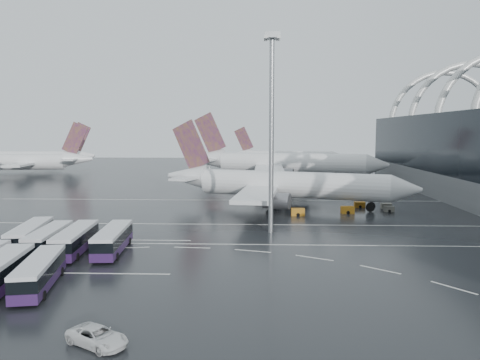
{
  "coord_description": "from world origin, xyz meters",
  "views": [
    {
      "loc": [
        -0.38,
        -66.05,
        15.81
      ],
      "look_at": [
        -3.52,
        17.67,
        7.0
      ],
      "focal_mm": 35.0,
      "sensor_mm": 36.0,
      "label": 1
    }
  ],
  "objects_px": {
    "gse_cart_belly_b": "(386,206)",
    "gse_cart_belly_d": "(389,209)",
    "bus_row_near_c": "(75,240)",
    "gse_cart_belly_a": "(348,210)",
    "gse_cart_belly_e": "(360,205)",
    "airliner_gate_c": "(286,157)",
    "jet_remote_mid": "(32,162)",
    "bus_row_near_b": "(49,239)",
    "bus_row_near_d": "(113,239)",
    "airliner_gate_b": "(282,164)",
    "bus_row_near_a": "(30,235)",
    "gse_cart_belly_c": "(298,212)",
    "jet_remote_far": "(41,158)",
    "bus_row_far_c": "(39,272)",
    "floodlight_mast": "(272,109)",
    "van_curve_a": "(97,337)",
    "airliner_main": "(280,185)"
  },
  "relations": [
    {
      "from": "gse_cart_belly_b",
      "to": "gse_cart_belly_d",
      "type": "bearing_deg",
      "value": -96.62
    },
    {
      "from": "bus_row_near_c",
      "to": "gse_cart_belly_d",
      "type": "distance_m",
      "value": 59.55
    },
    {
      "from": "gse_cart_belly_a",
      "to": "gse_cart_belly_e",
      "type": "bearing_deg",
      "value": 61.97
    },
    {
      "from": "bus_row_near_c",
      "to": "gse_cart_belly_e",
      "type": "xyz_separation_m",
      "value": [
        44.93,
        37.84,
        -1.13
      ]
    },
    {
      "from": "airliner_gate_c",
      "to": "jet_remote_mid",
      "type": "height_order",
      "value": "jet_remote_mid"
    },
    {
      "from": "bus_row_near_b",
      "to": "bus_row_near_c",
      "type": "xyz_separation_m",
      "value": [
        3.82,
        -0.64,
        0.09
      ]
    },
    {
      "from": "jet_remote_mid",
      "to": "bus_row_near_d",
      "type": "distance_m",
      "value": 119.4
    },
    {
      "from": "airliner_gate_b",
      "to": "gse_cart_belly_b",
      "type": "height_order",
      "value": "airliner_gate_b"
    },
    {
      "from": "bus_row_near_a",
      "to": "bus_row_near_c",
      "type": "height_order",
      "value": "bus_row_near_c"
    },
    {
      "from": "gse_cart_belly_c",
      "to": "gse_cart_belly_d",
      "type": "height_order",
      "value": "gse_cart_belly_c"
    },
    {
      "from": "jet_remote_far",
      "to": "gse_cart_belly_a",
      "type": "xyz_separation_m",
      "value": [
        103.48,
        -93.19,
        -4.32
      ]
    },
    {
      "from": "airliner_gate_c",
      "to": "gse_cart_belly_c",
      "type": "distance_m",
      "value": 116.98
    },
    {
      "from": "bus_row_far_c",
      "to": "gse_cart_belly_e",
      "type": "xyz_separation_m",
      "value": [
        43.22,
        51.56,
        -1.04
      ]
    },
    {
      "from": "bus_row_near_a",
      "to": "bus_row_near_b",
      "type": "bearing_deg",
      "value": -126.85
    },
    {
      "from": "bus_row_near_b",
      "to": "bus_row_near_c",
      "type": "height_order",
      "value": "bus_row_near_c"
    },
    {
      "from": "floodlight_mast",
      "to": "gse_cart_belly_b",
      "type": "relative_size",
      "value": 14.62
    },
    {
      "from": "bus_row_near_a",
      "to": "floodlight_mast",
      "type": "xyz_separation_m",
      "value": [
        33.02,
        10.86,
        17.45
      ]
    },
    {
      "from": "airliner_gate_c",
      "to": "bus_row_near_a",
      "type": "relative_size",
      "value": 3.87
    },
    {
      "from": "airliner_gate_b",
      "to": "gse_cart_belly_a",
      "type": "height_order",
      "value": "airliner_gate_b"
    },
    {
      "from": "bus_row_near_c",
      "to": "van_curve_a",
      "type": "relative_size",
      "value": 2.55
    },
    {
      "from": "van_curve_a",
      "to": "floodlight_mast",
      "type": "height_order",
      "value": "floodlight_mast"
    },
    {
      "from": "airliner_gate_b",
      "to": "bus_row_near_d",
      "type": "bearing_deg",
      "value": -93.9
    },
    {
      "from": "jet_remote_mid",
      "to": "jet_remote_far",
      "type": "xyz_separation_m",
      "value": [
        -6.31,
        20.7,
        0.07
      ]
    },
    {
      "from": "van_curve_a",
      "to": "gse_cart_belly_a",
      "type": "xyz_separation_m",
      "value": [
        29.13,
        56.79,
        -0.02
      ]
    },
    {
      "from": "gse_cart_belly_d",
      "to": "bus_row_far_c",
      "type": "bearing_deg",
      "value": -135.74
    },
    {
      "from": "airliner_main",
      "to": "van_curve_a",
      "type": "relative_size",
      "value": 10.46
    },
    {
      "from": "bus_row_near_c",
      "to": "gse_cart_belly_e",
      "type": "height_order",
      "value": "bus_row_near_c"
    },
    {
      "from": "bus_row_near_a",
      "to": "gse_cart_belly_e",
      "type": "bearing_deg",
      "value": -64.67
    },
    {
      "from": "floodlight_mast",
      "to": "gse_cart_belly_b",
      "type": "xyz_separation_m",
      "value": [
        24.17,
        23.18,
        -18.59
      ]
    },
    {
      "from": "jet_remote_mid",
      "to": "gse_cart_belly_a",
      "type": "distance_m",
      "value": 121.3
    },
    {
      "from": "van_curve_a",
      "to": "gse_cart_belly_e",
      "type": "distance_m",
      "value": 72.07
    },
    {
      "from": "jet_remote_mid",
      "to": "bus_row_near_c",
      "type": "relative_size",
      "value": 3.41
    },
    {
      "from": "van_curve_a",
      "to": "floodlight_mast",
      "type": "bearing_deg",
      "value": 11.59
    },
    {
      "from": "bus_row_near_c",
      "to": "gse_cart_belly_c",
      "type": "xyz_separation_m",
      "value": [
        31.29,
        27.89,
        -1.04
      ]
    },
    {
      "from": "gse_cart_belly_c",
      "to": "gse_cart_belly_e",
      "type": "height_order",
      "value": "gse_cart_belly_c"
    },
    {
      "from": "bus_row_near_a",
      "to": "airliner_gate_b",
      "type": "bearing_deg",
      "value": -32.99
    },
    {
      "from": "airliner_main",
      "to": "airliner_gate_b",
      "type": "xyz_separation_m",
      "value": [
        2.95,
        50.05,
        0.88
      ]
    },
    {
      "from": "bus_row_near_b",
      "to": "bus_row_far_c",
      "type": "bearing_deg",
      "value": -163.64
    },
    {
      "from": "bus_row_far_c",
      "to": "gse_cart_belly_e",
      "type": "relative_size",
      "value": 5.7
    },
    {
      "from": "airliner_gate_b",
      "to": "gse_cart_belly_b",
      "type": "xyz_separation_m",
      "value": [
        18.73,
        -51.8,
        -4.91
      ]
    },
    {
      "from": "airliner_main",
      "to": "floodlight_mast",
      "type": "xyz_separation_m",
      "value": [
        -2.5,
        -24.93,
        14.56
      ]
    },
    {
      "from": "airliner_gate_c",
      "to": "gse_cart_belly_b",
      "type": "distance_m",
      "value": 109.23
    },
    {
      "from": "floodlight_mast",
      "to": "gse_cart_belly_e",
      "type": "relative_size",
      "value": 14.1
    },
    {
      "from": "jet_remote_far",
      "to": "gse_cart_belly_e",
      "type": "bearing_deg",
      "value": 138.04
    },
    {
      "from": "airliner_gate_b",
      "to": "airliner_gate_c",
      "type": "bearing_deg",
      "value": 98.18
    },
    {
      "from": "jet_remote_mid",
      "to": "gse_cart_belly_c",
      "type": "relative_size",
      "value": 17.56
    },
    {
      "from": "gse_cart_belly_a",
      "to": "gse_cart_belly_d",
      "type": "xyz_separation_m",
      "value": [
        8.53,
        2.39,
        -0.15
      ]
    },
    {
      "from": "gse_cart_belly_b",
      "to": "gse_cart_belly_e",
      "type": "height_order",
      "value": "gse_cart_belly_e"
    },
    {
      "from": "airliner_gate_b",
      "to": "bus_row_far_c",
      "type": "height_order",
      "value": "airliner_gate_b"
    },
    {
      "from": "airliner_gate_c",
      "to": "jet_remote_mid",
      "type": "xyz_separation_m",
      "value": [
        -92.0,
        -41.67,
        0.49
      ]
    }
  ]
}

